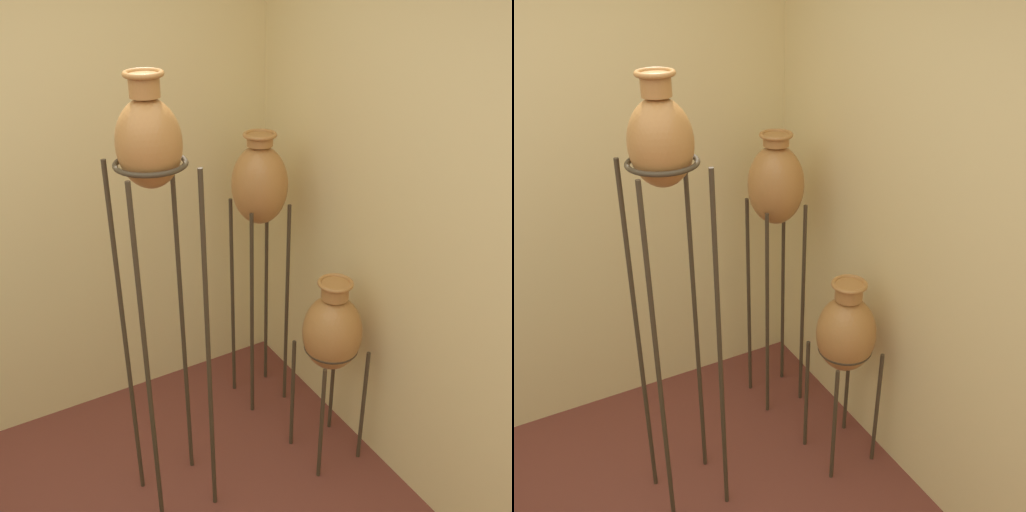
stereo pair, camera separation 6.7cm
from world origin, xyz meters
The scene contains 4 objects.
wall_right centered at (1.70, 0.00, 1.35)m, with size 0.06×7.35×2.70m.
vase_stand_tall centered at (0.66, 0.78, 1.67)m, with size 0.29×0.29×2.02m.
vase_stand_medium centered at (1.38, 1.24, 1.30)m, with size 0.29×0.29×1.60m.
vase_stand_short centered at (1.45, 0.66, 0.75)m, with size 0.29×0.29×1.04m.
Camera 1 is at (-0.05, -1.21, 2.39)m, focal length 42.00 mm.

